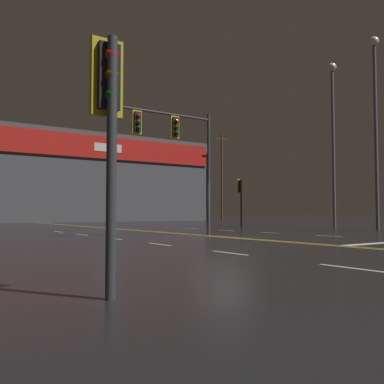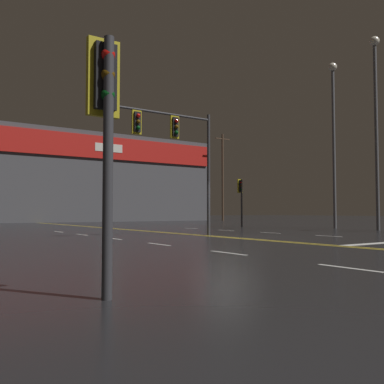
{
  "view_description": "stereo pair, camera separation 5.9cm",
  "coord_description": "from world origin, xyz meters",
  "px_view_note": "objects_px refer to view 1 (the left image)",
  "views": [
    {
      "loc": [
        -11.31,
        -13.99,
        1.05
      ],
      "look_at": [
        0.0,
        2.57,
        2.0
      ],
      "focal_mm": 40.0,
      "sensor_mm": 36.0,
      "label": 1
    },
    {
      "loc": [
        -11.26,
        -14.02,
        1.05
      ],
      "look_at": [
        0.0,
        2.57,
        2.0
      ],
      "focal_mm": 40.0,
      "sensor_mm": 36.0,
      "label": 2
    }
  ],
  "objects_px": {
    "traffic_signal_median": "(174,139)",
    "streetlight_near_right": "(333,124)",
    "traffic_signal_corner_southwest": "(109,106)",
    "streetlight_far_left": "(375,109)",
    "traffic_signal_corner_northeast": "(240,192)"
  },
  "relations": [
    {
      "from": "traffic_signal_median",
      "to": "streetlight_near_right",
      "type": "distance_m",
      "value": 14.27
    },
    {
      "from": "traffic_signal_corner_southwest",
      "to": "traffic_signal_median",
      "type": "bearing_deg",
      "value": 54.55
    },
    {
      "from": "streetlight_far_left",
      "to": "traffic_signal_corner_southwest",
      "type": "bearing_deg",
      "value": -155.55
    },
    {
      "from": "traffic_signal_corner_southwest",
      "to": "traffic_signal_corner_northeast",
      "type": "bearing_deg",
      "value": 45.6
    },
    {
      "from": "traffic_signal_median",
      "to": "streetlight_far_left",
      "type": "distance_m",
      "value": 13.39
    },
    {
      "from": "traffic_signal_corner_northeast",
      "to": "traffic_signal_corner_southwest",
      "type": "bearing_deg",
      "value": -134.4
    },
    {
      "from": "traffic_signal_median",
      "to": "streetlight_near_right",
      "type": "bearing_deg",
      "value": 9.29
    },
    {
      "from": "traffic_signal_corner_northeast",
      "to": "streetlight_near_right",
      "type": "bearing_deg",
      "value": -58.17
    },
    {
      "from": "traffic_signal_corner_northeast",
      "to": "streetlight_far_left",
      "type": "height_order",
      "value": "streetlight_far_left"
    },
    {
      "from": "traffic_signal_corner_northeast",
      "to": "streetlight_far_left",
      "type": "bearing_deg",
      "value": -74.13
    },
    {
      "from": "traffic_signal_median",
      "to": "traffic_signal_corner_southwest",
      "type": "distance_m",
      "value": 13.28
    },
    {
      "from": "traffic_signal_median",
      "to": "traffic_signal_corner_southwest",
      "type": "xyz_separation_m",
      "value": [
        -7.63,
        -10.71,
        -1.85
      ]
    },
    {
      "from": "traffic_signal_median",
      "to": "streetlight_far_left",
      "type": "height_order",
      "value": "streetlight_far_left"
    },
    {
      "from": "streetlight_near_right",
      "to": "traffic_signal_corner_northeast",
      "type": "bearing_deg",
      "value": 121.83
    },
    {
      "from": "traffic_signal_corner_northeast",
      "to": "streetlight_far_left",
      "type": "distance_m",
      "value": 10.47
    }
  ]
}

